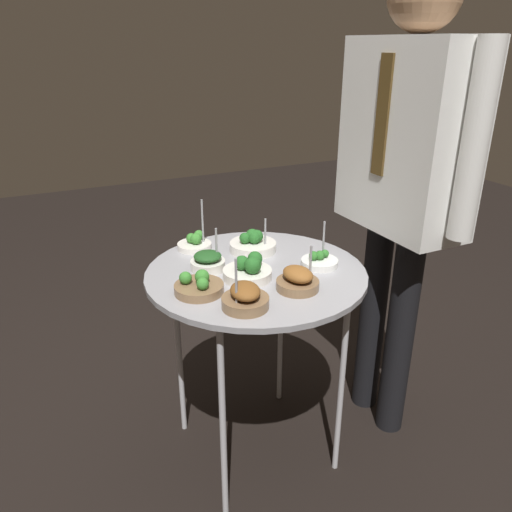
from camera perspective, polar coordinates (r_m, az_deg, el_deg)
name	(u,v)px	position (r m, az deg, el deg)	size (l,w,h in m)	color
ground_plane	(256,446)	(2.01, 0.00, -20.90)	(8.00, 8.00, 0.00)	black
serving_cart	(256,285)	(1.61, 0.00, -3.28)	(0.70, 0.70, 0.73)	#939399
bowl_broccoli_near_rim	(248,270)	(1.53, -0.88, -1.63)	(0.15, 0.15, 0.08)	silver
bowl_roast_mid_left	(298,280)	(1.46, 4.80, -2.75)	(0.13, 0.13, 0.14)	brown
bowl_broccoli_back_right	(253,244)	(1.73, -0.35, 1.41)	(0.16, 0.16, 0.12)	silver
bowl_broccoli_back_left	(195,243)	(1.76, -6.99, 1.53)	(0.12, 0.12, 0.18)	silver
bowl_broccoli_center	(319,261)	(1.63, 7.26, -0.55)	(0.12, 0.12, 0.14)	white
bowl_broccoli_front_right	(199,286)	(1.45, -6.57, -3.44)	(0.14, 0.14, 0.07)	brown
bowl_spinach_far_rim	(208,262)	(1.59, -5.52, -0.65)	(0.11, 0.11, 0.14)	silver
bowl_roast_mid_right	(245,298)	(1.36, -1.24, -4.79)	(0.13, 0.13, 0.16)	brown
waiter_figure	(405,161)	(1.74, 16.68, 10.34)	(0.60, 0.23, 1.64)	black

